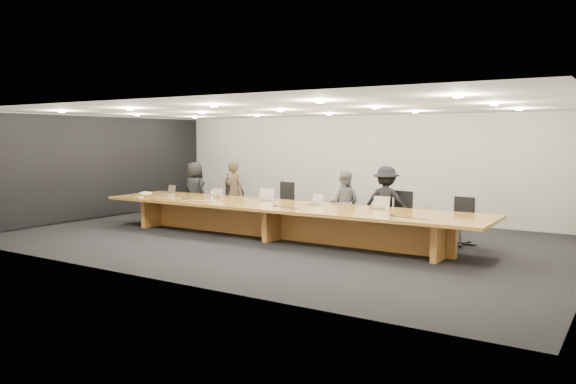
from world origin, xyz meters
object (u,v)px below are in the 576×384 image
chair_far_left (191,200)px  person_c (344,203)px  mic_left (184,199)px  chair_mid_right (339,212)px  laptop_d (314,200)px  laptop_a (168,189)px  chair_left (225,203)px  chair_far_right (461,221)px  person_b (234,192)px  paper_cup_far (387,209)px  mic_center (275,205)px  amber_mug (218,197)px  laptop_c (264,195)px  chair_right (397,215)px  person_d (386,202)px  laptop_b (215,193)px  chair_mid_left (280,205)px  laptop_e (379,203)px  av_box (139,197)px  conference_table (281,215)px  person_a (195,191)px  water_bottle (212,195)px  paper_cup_near (323,205)px

chair_far_left → person_c: 4.66m
mic_left → chair_mid_right: bearing=26.2°
laptop_d → laptop_a: bearing=-165.5°
chair_left → chair_far_right: size_ratio=1.03×
person_b → laptop_d: bearing=159.3°
laptop_d → paper_cup_far: size_ratio=3.74×
mic_center → chair_far_right: bearing=25.3°
laptop_a → amber_mug: bearing=5.7°
laptop_c → paper_cup_far: laptop_c is taller
chair_right → person_c: bearing=-162.3°
person_d → laptop_b: 4.13m
laptop_b → amber_mug: bearing=-31.6°
chair_far_right → laptop_d: size_ratio=3.25×
chair_mid_left → laptop_d: (1.51, -0.96, 0.30)m
chair_mid_left → person_c: (1.79, -0.09, 0.16)m
laptop_e → laptop_a: bearing=179.8°
av_box → mic_left: av_box is taller
amber_mug → conference_table: bearing=-5.8°
person_c → laptop_b: person_c is taller
chair_far_left → paper_cup_far: chair_far_left is taller
chair_far_left → mic_center: bearing=-28.6°
person_a → mic_left: size_ratio=14.29×
person_a → av_box: person_a is taller
person_a → person_d: person_d is taller
laptop_e → paper_cup_far: 0.24m
amber_mug → mic_left: (-0.58, -0.57, -0.03)m
person_c → laptop_e: size_ratio=4.22×
person_b → person_d: (4.09, 0.12, -0.02)m
chair_mid_left → person_d: 2.76m
conference_table → laptop_d: laptop_d is taller
person_a → laptop_a: bearing=81.9°
person_b → person_d: size_ratio=1.03×
conference_table → laptop_a: 3.78m
chair_mid_left → laptop_b: chair_mid_left is taller
person_b → laptop_e: size_ratio=4.67×
amber_mug → mic_center: 2.04m
water_bottle → paper_cup_near: (2.96, 0.09, -0.05)m
chair_far_left → laptop_e: (5.84, -0.83, 0.37)m
chair_far_left → laptop_e: 5.91m
chair_far_left → mic_left: bearing=-59.2°
chair_mid_right → laptop_a: bearing=-156.6°
laptop_b → mic_center: 2.24m
conference_table → chair_left: bearing=154.5°
mic_left → person_a: bearing=124.1°
chair_far_left → chair_mid_right: size_ratio=1.01×
water_bottle → amber_mug: 0.18m
laptop_c → person_a: bearing=153.7°
laptop_d → water_bottle: size_ratio=1.64×
laptop_c → chair_left: bearing=145.3°
chair_left → av_box: (-1.16, -1.86, 0.25)m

